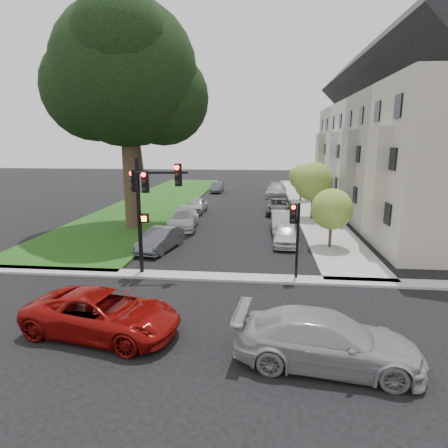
# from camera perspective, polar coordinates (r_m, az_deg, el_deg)

# --- Properties ---
(ground) EXTENTS (140.00, 140.00, 0.00)m
(ground) POSITION_cam_1_polar(r_m,az_deg,el_deg) (16.31, -1.81, -10.74)
(ground) COLOR black
(ground) RESTS_ON ground
(grass_strip) EXTENTS (8.00, 44.00, 0.12)m
(grass_strip) POSITION_cam_1_polar(r_m,az_deg,el_deg) (40.88, -9.92, 3.42)
(grass_strip) COLOR #214E0F
(grass_strip) RESTS_ON ground
(sidewalk_right) EXTENTS (3.50, 44.00, 0.12)m
(sidewalk_right) POSITION_cam_1_polar(r_m,az_deg,el_deg) (39.65, 12.60, 3.02)
(sidewalk_right) COLOR #A4A4A4
(sidewalk_right) RESTS_ON ground
(sidewalk_cross) EXTENTS (60.00, 1.00, 0.12)m
(sidewalk_cross) POSITION_cam_1_polar(r_m,az_deg,el_deg) (18.13, -0.97, -8.07)
(sidewalk_cross) COLOR #A4A4A4
(sidewalk_cross) RESTS_ON ground
(house_b) EXTENTS (7.70, 7.55, 15.97)m
(house_b) POSITION_cam_1_polar(r_m,az_deg,el_deg) (32.08, 25.39, 12.28)
(house_b) COLOR gray
(house_b) RESTS_ON ground
(house_c) EXTENTS (7.70, 7.55, 15.97)m
(house_c) POSITION_cam_1_polar(r_m,az_deg,el_deg) (39.25, 21.75, 12.43)
(house_c) COLOR silver
(house_c) RESTS_ON ground
(house_d) EXTENTS (7.70, 7.55, 15.97)m
(house_d) POSITION_cam_1_polar(r_m,az_deg,el_deg) (46.53, 19.23, 12.51)
(house_d) COLOR tan
(house_d) RESTS_ON ground
(eucalyptus) EXTENTS (11.30, 10.26, 16.01)m
(eucalyptus) POSITION_cam_1_polar(r_m,az_deg,el_deg) (28.74, -14.90, 21.17)
(eucalyptus) COLOR #2E2217
(eucalyptus) RESTS_ON ground
(small_tree_a) EXTENTS (2.47, 2.47, 3.70)m
(small_tree_a) POSITION_cam_1_polar(r_m,az_deg,el_deg) (23.22, 16.10, 2.19)
(small_tree_a) COLOR #2E2217
(small_tree_a) RESTS_ON ground
(small_tree_b) EXTENTS (3.19, 3.19, 4.78)m
(small_tree_b) POSITION_cam_1_polar(r_m,az_deg,el_deg) (31.56, 13.47, 6.30)
(small_tree_b) COLOR #2E2217
(small_tree_b) RESTS_ON ground
(small_tree_c) EXTENTS (2.65, 2.65, 3.97)m
(small_tree_c) POSITION_cam_1_polar(r_m,az_deg,el_deg) (41.13, 11.71, 7.03)
(small_tree_c) COLOR #2E2217
(small_tree_c) RESTS_ON ground
(traffic_signal_main) EXTENTS (2.78, 0.73, 5.67)m
(traffic_signal_main) POSITION_cam_1_polar(r_m,az_deg,el_deg) (18.08, -11.57, 4.25)
(traffic_signal_main) COLOR black
(traffic_signal_main) RESTS_ON ground
(traffic_signal_secondary) EXTENTS (0.48, 0.38, 3.69)m
(traffic_signal_secondary) POSITION_cam_1_polar(r_m,az_deg,el_deg) (17.54, 10.81, -0.43)
(traffic_signal_secondary) COLOR black
(traffic_signal_secondary) RESTS_ON ground
(car_cross_near) EXTENTS (5.67, 3.37, 1.48)m
(car_cross_near) POSITION_cam_1_polar(r_m,az_deg,el_deg) (13.66, -17.99, -12.83)
(car_cross_near) COLOR maroon
(car_cross_near) RESTS_ON ground
(car_cross_far) EXTENTS (5.61, 2.82, 1.56)m
(car_cross_far) POSITION_cam_1_polar(r_m,az_deg,el_deg) (11.79, 15.35, -16.68)
(car_cross_far) COLOR #999BA0
(car_cross_far) RESTS_ON ground
(car_parked_0) EXTENTS (1.68, 3.93, 1.32)m
(car_parked_0) POSITION_cam_1_polar(r_m,az_deg,el_deg) (23.89, 9.35, -1.61)
(car_parked_0) COLOR silver
(car_parked_0) RESTS_ON ground
(car_parked_1) EXTENTS (1.55, 4.36, 1.43)m
(car_parked_1) POSITION_cam_1_polar(r_m,az_deg,el_deg) (27.46, 8.85, 0.38)
(car_parked_1) COLOR #999BA0
(car_parked_1) RESTS_ON ground
(car_parked_2) EXTENTS (2.46, 4.92, 1.34)m
(car_parked_2) POSITION_cam_1_polar(r_m,az_deg,el_deg) (34.02, 8.38, 2.68)
(car_parked_2) COLOR #3F4247
(car_parked_2) RESTS_ON ground
(car_parked_4) EXTENTS (2.65, 5.58, 1.57)m
(car_parked_4) POSITION_cam_1_polar(r_m,az_deg,el_deg) (44.25, 7.99, 5.12)
(car_parked_4) COLOR #999BA0
(car_parked_4) RESTS_ON ground
(car_parked_5) EXTENTS (2.21, 4.29, 1.35)m
(car_parked_5) POSITION_cam_1_polar(r_m,az_deg,el_deg) (22.70, -9.68, -2.34)
(car_parked_5) COLOR #3F4247
(car_parked_5) RESTS_ON ground
(car_parked_6) EXTENTS (2.22, 4.92, 1.40)m
(car_parked_6) POSITION_cam_1_polar(r_m,az_deg,el_deg) (28.25, -6.16, 0.77)
(car_parked_6) COLOR silver
(car_parked_6) RESTS_ON ground
(car_parked_7) EXTENTS (1.64, 3.93, 1.33)m
(car_parked_7) POSITION_cam_1_polar(r_m,az_deg,el_deg) (34.38, -4.16, 2.87)
(car_parked_7) COLOR #999BA0
(car_parked_7) RESTS_ON ground
(car_parked_9) EXTENTS (1.39, 3.89, 1.28)m
(car_parked_9) POSITION_cam_1_polar(r_m,az_deg,el_deg) (47.79, -1.04, 5.61)
(car_parked_9) COLOR #3F4247
(car_parked_9) RESTS_ON ground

